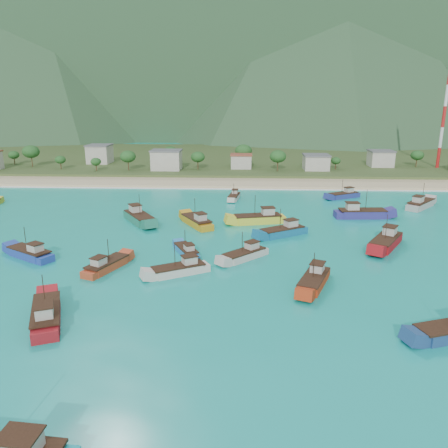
{
  "coord_description": "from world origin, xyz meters",
  "views": [
    {
      "loc": [
        -1.1,
        -68.94,
        28.08
      ],
      "look_at": [
        -5.24,
        18.0,
        3.0
      ],
      "focal_mm": 35.0,
      "sensor_mm": 36.0,
      "label": 1
    }
  ],
  "objects_px": {
    "boat_16": "(46,316)",
    "boat_23": "(344,196)",
    "boat_24": "(283,232)",
    "boat_18": "(361,214)",
    "boat_19": "(421,205)",
    "boat_31": "(186,251)",
    "radio_tower": "(445,106)",
    "boat_26": "(180,270)",
    "boat_3": "(197,222)",
    "boat_4": "(259,219)",
    "boat_25": "(106,266)",
    "boat_12": "(139,218)",
    "boat_10": "(245,255)",
    "boat_32": "(234,197)",
    "boat_33": "(386,242)",
    "boat_1": "(30,254)",
    "boat_14": "(314,281)"
  },
  "relations": [
    {
      "from": "boat_4",
      "to": "boat_19",
      "type": "relative_size",
      "value": 1.13
    },
    {
      "from": "boat_18",
      "to": "boat_32",
      "type": "bearing_deg",
      "value": -124.98
    },
    {
      "from": "boat_18",
      "to": "boat_33",
      "type": "xyz_separation_m",
      "value": [
        -0.66,
        -21.84,
        -0.04
      ]
    },
    {
      "from": "boat_3",
      "to": "boat_25",
      "type": "height_order",
      "value": "boat_3"
    },
    {
      "from": "boat_23",
      "to": "boat_12",
      "type": "bearing_deg",
      "value": 88.36
    },
    {
      "from": "radio_tower",
      "to": "boat_26",
      "type": "xyz_separation_m",
      "value": [
        -87.13,
        -109.95,
        -24.57
      ]
    },
    {
      "from": "boat_10",
      "to": "boat_3",
      "type": "bearing_deg",
      "value": -17.07
    },
    {
      "from": "boat_16",
      "to": "boat_26",
      "type": "distance_m",
      "value": 22.59
    },
    {
      "from": "boat_24",
      "to": "boat_1",
      "type": "bearing_deg",
      "value": 76.56
    },
    {
      "from": "boat_12",
      "to": "boat_26",
      "type": "bearing_deg",
      "value": 81.42
    },
    {
      "from": "boat_24",
      "to": "boat_33",
      "type": "height_order",
      "value": "boat_33"
    },
    {
      "from": "boat_3",
      "to": "boat_4",
      "type": "xyz_separation_m",
      "value": [
        14.25,
        2.77,
        0.09
      ]
    },
    {
      "from": "boat_12",
      "to": "boat_25",
      "type": "distance_m",
      "value": 29.83
    },
    {
      "from": "boat_10",
      "to": "boat_33",
      "type": "relative_size",
      "value": 0.72
    },
    {
      "from": "boat_14",
      "to": "boat_18",
      "type": "distance_m",
      "value": 44.79
    },
    {
      "from": "boat_16",
      "to": "boat_23",
      "type": "bearing_deg",
      "value": 32.16
    },
    {
      "from": "boat_3",
      "to": "boat_24",
      "type": "relative_size",
      "value": 1.04
    },
    {
      "from": "radio_tower",
      "to": "boat_26",
      "type": "relative_size",
      "value": 4.73
    },
    {
      "from": "boat_16",
      "to": "boat_31",
      "type": "distance_m",
      "value": 30.45
    },
    {
      "from": "boat_24",
      "to": "boat_31",
      "type": "bearing_deg",
      "value": 91.23
    },
    {
      "from": "boat_24",
      "to": "boat_18",
      "type": "bearing_deg",
      "value": -84.61
    },
    {
      "from": "boat_16",
      "to": "boat_23",
      "type": "xyz_separation_m",
      "value": [
        54.71,
        76.58,
        -0.13
      ]
    },
    {
      "from": "boat_19",
      "to": "boat_31",
      "type": "xyz_separation_m",
      "value": [
        -57.73,
        -38.86,
        -0.38
      ]
    },
    {
      "from": "radio_tower",
      "to": "boat_32",
      "type": "relative_size",
      "value": 5.33
    },
    {
      "from": "boat_3",
      "to": "boat_16",
      "type": "bearing_deg",
      "value": -138.69
    },
    {
      "from": "radio_tower",
      "to": "boat_24",
      "type": "bearing_deg",
      "value": -127.84
    },
    {
      "from": "boat_16",
      "to": "boat_33",
      "type": "relative_size",
      "value": 0.96
    },
    {
      "from": "boat_24",
      "to": "boat_31",
      "type": "relative_size",
      "value": 1.28
    },
    {
      "from": "boat_25",
      "to": "boat_32",
      "type": "relative_size",
      "value": 1.12
    },
    {
      "from": "boat_3",
      "to": "boat_10",
      "type": "distance_m",
      "value": 23.82
    },
    {
      "from": "boat_1",
      "to": "boat_4",
      "type": "distance_m",
      "value": 49.43
    },
    {
      "from": "boat_1",
      "to": "boat_31",
      "type": "height_order",
      "value": "boat_1"
    },
    {
      "from": "boat_23",
      "to": "radio_tower",
      "type": "bearing_deg",
      "value": -72.96
    },
    {
      "from": "boat_4",
      "to": "boat_32",
      "type": "bearing_deg",
      "value": 1.54
    },
    {
      "from": "boat_1",
      "to": "boat_32",
      "type": "height_order",
      "value": "boat_1"
    },
    {
      "from": "boat_10",
      "to": "boat_14",
      "type": "distance_m",
      "value": 15.68
    },
    {
      "from": "boat_19",
      "to": "boat_33",
      "type": "distance_m",
      "value": 37.96
    },
    {
      "from": "boat_25",
      "to": "boat_24",
      "type": "bearing_deg",
      "value": 56.22
    },
    {
      "from": "boat_19",
      "to": "boat_26",
      "type": "bearing_deg",
      "value": -98.8
    },
    {
      "from": "boat_19",
      "to": "boat_31",
      "type": "height_order",
      "value": "boat_19"
    },
    {
      "from": "boat_10",
      "to": "boat_16",
      "type": "height_order",
      "value": "boat_16"
    },
    {
      "from": "boat_3",
      "to": "boat_32",
      "type": "xyz_separation_m",
      "value": [
        7.86,
        27.83,
        -0.29
      ]
    },
    {
      "from": "boat_4",
      "to": "boat_10",
      "type": "bearing_deg",
      "value": 159.71
    },
    {
      "from": "boat_33",
      "to": "boat_24",
      "type": "bearing_deg",
      "value": 13.48
    },
    {
      "from": "boat_12",
      "to": "boat_3",
      "type": "bearing_deg",
      "value": 137.78
    },
    {
      "from": "radio_tower",
      "to": "boat_1",
      "type": "bearing_deg",
      "value": -138.12
    },
    {
      "from": "boat_1",
      "to": "boat_12",
      "type": "height_order",
      "value": "boat_12"
    },
    {
      "from": "boat_12",
      "to": "boat_32",
      "type": "xyz_separation_m",
      "value": [
        21.8,
        25.6,
        -0.41
      ]
    },
    {
      "from": "boat_33",
      "to": "boat_10",
      "type": "bearing_deg",
      "value": 47.63
    },
    {
      "from": "boat_23",
      "to": "boat_33",
      "type": "relative_size",
      "value": 0.83
    }
  ]
}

